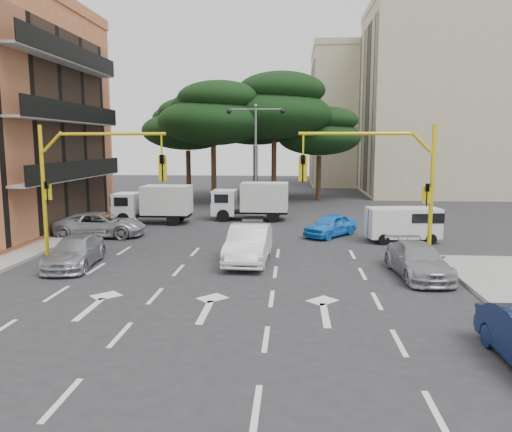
{
  "coord_description": "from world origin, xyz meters",
  "views": [
    {
      "loc": [
        2.68,
        -19.73,
        5.21
      ],
      "look_at": [
        0.86,
        4.75,
        1.6
      ],
      "focal_mm": 35.0,
      "sensor_mm": 36.0,
      "label": 1
    }
  ],
  "objects_px": {
    "signal_mast_right": "(390,174)",
    "car_blue_compact": "(331,225)",
    "box_truck_a": "(153,204)",
    "car_white_hatch": "(249,244)",
    "car_silver_wagon": "(75,252)",
    "box_truck_b": "(251,201)",
    "van_white": "(403,224)",
    "street_lamp_center": "(256,140)",
    "signal_mast_left": "(81,173)",
    "car_silver_parked": "(418,260)",
    "car_silver_cross_a": "(101,225)"
  },
  "relations": [
    {
      "from": "signal_mast_right",
      "to": "car_blue_compact",
      "type": "distance_m",
      "value": 7.2
    },
    {
      "from": "signal_mast_right",
      "to": "box_truck_a",
      "type": "distance_m",
      "value": 16.69
    },
    {
      "from": "car_white_hatch",
      "to": "car_blue_compact",
      "type": "xyz_separation_m",
      "value": [
        4.04,
        6.4,
        -0.17
      ]
    },
    {
      "from": "car_silver_wagon",
      "to": "box_truck_b",
      "type": "distance_m",
      "value": 14.83
    },
    {
      "from": "car_blue_compact",
      "to": "box_truck_a",
      "type": "bearing_deg",
      "value": -160.27
    },
    {
      "from": "car_silver_wagon",
      "to": "box_truck_a",
      "type": "height_order",
      "value": "box_truck_a"
    },
    {
      "from": "van_white",
      "to": "street_lamp_center",
      "type": "bearing_deg",
      "value": -143.94
    },
    {
      "from": "car_silver_wagon",
      "to": "street_lamp_center",
      "type": "bearing_deg",
      "value": 61.54
    },
    {
      "from": "signal_mast_left",
      "to": "car_blue_compact",
      "type": "xyz_separation_m",
      "value": [
        11.61,
        6.11,
        -3.26
      ]
    },
    {
      "from": "car_silver_wagon",
      "to": "car_silver_parked",
      "type": "distance_m",
      "value": 14.12
    },
    {
      "from": "street_lamp_center",
      "to": "car_silver_parked",
      "type": "relative_size",
      "value": 1.75
    },
    {
      "from": "car_silver_cross_a",
      "to": "box_truck_b",
      "type": "height_order",
      "value": "box_truck_b"
    },
    {
      "from": "car_blue_compact",
      "to": "box_truck_a",
      "type": "relative_size",
      "value": 0.73
    },
    {
      "from": "car_silver_parked",
      "to": "car_silver_cross_a",
      "type": "bearing_deg",
      "value": 150.57
    },
    {
      "from": "car_blue_compact",
      "to": "street_lamp_center",
      "type": "bearing_deg",
      "value": 159.71
    },
    {
      "from": "street_lamp_center",
      "to": "signal_mast_right",
      "type": "bearing_deg",
      "value": -64.09
    },
    {
      "from": "signal_mast_left",
      "to": "car_blue_compact",
      "type": "bearing_deg",
      "value": 27.74
    },
    {
      "from": "car_white_hatch",
      "to": "street_lamp_center",
      "type": "bearing_deg",
      "value": 95.21
    },
    {
      "from": "street_lamp_center",
      "to": "car_silver_cross_a",
      "type": "relative_size",
      "value": 1.57
    },
    {
      "from": "car_silver_parked",
      "to": "street_lamp_center",
      "type": "bearing_deg",
      "value": 110.53
    },
    {
      "from": "street_lamp_center",
      "to": "box_truck_a",
      "type": "xyz_separation_m",
      "value": [
        -6.38,
        -4.13,
        -4.19
      ]
    },
    {
      "from": "street_lamp_center",
      "to": "car_silver_cross_a",
      "type": "xyz_separation_m",
      "value": [
        -8.0,
        -9.0,
        -4.74
      ]
    },
    {
      "from": "car_silver_cross_a",
      "to": "box_truck_a",
      "type": "bearing_deg",
      "value": -22.27
    },
    {
      "from": "car_silver_parked",
      "to": "van_white",
      "type": "height_order",
      "value": "van_white"
    },
    {
      "from": "car_silver_parked",
      "to": "car_silver_wagon",
      "type": "bearing_deg",
      "value": 173.15
    },
    {
      "from": "signal_mast_right",
      "to": "box_truck_b",
      "type": "bearing_deg",
      "value": 120.7
    },
    {
      "from": "signal_mast_left",
      "to": "box_truck_b",
      "type": "distance_m",
      "value": 13.73
    },
    {
      "from": "car_blue_compact",
      "to": "box_truck_b",
      "type": "relative_size",
      "value": 0.71
    },
    {
      "from": "car_silver_cross_a",
      "to": "signal_mast_right",
      "type": "bearing_deg",
      "value": -112.55
    },
    {
      "from": "signal_mast_left",
      "to": "car_silver_parked",
      "type": "distance_m",
      "value": 14.93
    },
    {
      "from": "car_silver_cross_a",
      "to": "box_truck_a",
      "type": "xyz_separation_m",
      "value": [
        1.62,
        4.87,
        0.55
      ]
    },
    {
      "from": "car_blue_compact",
      "to": "box_truck_a",
      "type": "height_order",
      "value": "box_truck_a"
    },
    {
      "from": "van_white",
      "to": "car_blue_compact",
      "type": "bearing_deg",
      "value": -116.13
    },
    {
      "from": "street_lamp_center",
      "to": "car_silver_wagon",
      "type": "bearing_deg",
      "value": -112.57
    },
    {
      "from": "signal_mast_left",
      "to": "car_silver_wagon",
      "type": "xyz_separation_m",
      "value": [
        0.29,
        -1.66,
        -3.26
      ]
    },
    {
      "from": "car_silver_parked",
      "to": "box_truck_b",
      "type": "relative_size",
      "value": 0.85
    },
    {
      "from": "car_white_hatch",
      "to": "box_truck_a",
      "type": "bearing_deg",
      "value": 127.22
    },
    {
      "from": "car_silver_cross_a",
      "to": "car_blue_compact",
      "type": "bearing_deg",
      "value": -88.95
    },
    {
      "from": "car_silver_wagon",
      "to": "car_silver_cross_a",
      "type": "distance_m",
      "value": 6.83
    },
    {
      "from": "signal_mast_right",
      "to": "box_truck_a",
      "type": "bearing_deg",
      "value": 143.14
    },
    {
      "from": "car_blue_compact",
      "to": "car_silver_wagon",
      "type": "bearing_deg",
      "value": -107.17
    },
    {
      "from": "car_silver_cross_a",
      "to": "car_silver_parked",
      "type": "height_order",
      "value": "car_silver_cross_a"
    },
    {
      "from": "car_white_hatch",
      "to": "van_white",
      "type": "xyz_separation_m",
      "value": [
        7.73,
        5.09,
        0.13
      ]
    },
    {
      "from": "signal_mast_left",
      "to": "car_white_hatch",
      "type": "height_order",
      "value": "signal_mast_left"
    },
    {
      "from": "car_silver_cross_a",
      "to": "van_white",
      "type": "bearing_deg",
      "value": -94.57
    },
    {
      "from": "street_lamp_center",
      "to": "car_white_hatch",
      "type": "height_order",
      "value": "street_lamp_center"
    },
    {
      "from": "street_lamp_center",
      "to": "car_silver_parked",
      "type": "bearing_deg",
      "value": -64.91
    },
    {
      "from": "car_white_hatch",
      "to": "signal_mast_left",
      "type": "bearing_deg",
      "value": 179.96
    },
    {
      "from": "car_white_hatch",
      "to": "car_silver_parked",
      "type": "relative_size",
      "value": 1.1
    },
    {
      "from": "car_silver_parked",
      "to": "signal_mast_left",
      "type": "bearing_deg",
      "value": 166.66
    }
  ]
}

